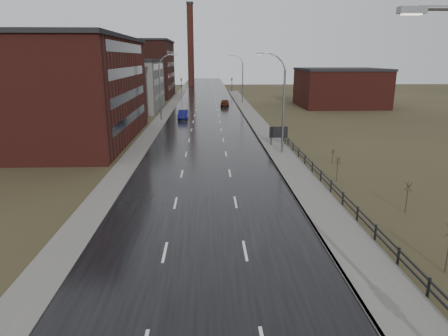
{
  "coord_description": "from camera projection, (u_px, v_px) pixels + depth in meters",
  "views": [
    {
      "loc": [
        0.24,
        -8.79,
        10.78
      ],
      "look_at": [
        1.38,
        19.26,
        3.0
      ],
      "focal_mm": 32.0,
      "sensor_mm": 36.0,
      "label": 1
    }
  ],
  "objects": [
    {
      "name": "sidewalk_left",
      "position": [
        159.0,
        122.0,
        68.77
      ],
      "size": [
        2.4,
        260.0,
        0.12
      ],
      "primitive_type": "cube",
      "color": "#595651",
      "rests_on": "ground"
    },
    {
      "name": "billboard",
      "position": [
        278.0,
        133.0,
        50.1
      ],
      "size": [
        2.33,
        0.17,
        2.46
      ],
      "color": "black",
      "rests_on": "ground"
    },
    {
      "name": "building_right",
      "position": [
        340.0,
        87.0,
        90.35
      ],
      "size": [
        18.36,
        16.32,
        8.5
      ],
      "color": "#471914",
      "rests_on": "ground"
    },
    {
      "name": "warehouse_mid",
      "position": [
        121.0,
        85.0,
        84.33
      ],
      "size": [
        16.32,
        20.4,
        10.5
      ],
      "color": "slate",
      "rests_on": "ground"
    },
    {
      "name": "warehouse_far",
      "position": [
        125.0,
        69.0,
        112.35
      ],
      "size": [
        26.52,
        24.48,
        15.5
      ],
      "color": "#331611",
      "rests_on": "ground"
    },
    {
      "name": "streetlight_right_far",
      "position": [
        241.0,
        79.0,
        96.77
      ],
      "size": [
        3.36,
        0.28,
        11.35
      ],
      "color": "slate",
      "rests_on": "ground"
    },
    {
      "name": "curb_right",
      "position": [
        268.0,
        155.0,
        45.29
      ],
      "size": [
        0.16,
        180.0,
        0.18
      ],
      "primitive_type": "cube",
      "color": "slate",
      "rests_on": "ground"
    },
    {
      "name": "shrub_e",
      "position": [
        337.0,
        168.0,
        35.76
      ],
      "size": [
        0.54,
        0.57,
        2.29
      ],
      "color": "#382D23",
      "rests_on": "ground"
    },
    {
      "name": "smokestack",
      "position": [
        191.0,
        45.0,
        151.39
      ],
      "size": [
        2.7,
        2.7,
        30.7
      ],
      "color": "#331611",
      "rests_on": "ground"
    },
    {
      "name": "road",
      "position": [
        206.0,
        122.0,
        69.1
      ],
      "size": [
        14.0,
        300.0,
        0.06
      ],
      "primitive_type": "cube",
      "color": "black",
      "rests_on": "ground"
    },
    {
      "name": "streetlight_right_mid",
      "position": [
        281.0,
        103.0,
        44.78
      ],
      "size": [
        3.36,
        0.28,
        11.35
      ],
      "color": "slate",
      "rests_on": "ground"
    },
    {
      "name": "car_far",
      "position": [
        225.0,
        103.0,
        91.12
      ],
      "size": [
        2.27,
        4.89,
        1.62
      ],
      "primitive_type": "imported",
      "rotation": [
        0.0,
        0.0,
        3.06
      ],
      "color": "#41160A",
      "rests_on": "ground"
    },
    {
      "name": "shrub_d",
      "position": [
        407.0,
        197.0,
        28.45
      ],
      "size": [
        0.54,
        0.57,
        2.29
      ],
      "color": "#382D23",
      "rests_on": "ground"
    },
    {
      "name": "traffic_light_right",
      "position": [
        232.0,
        78.0,
        125.97
      ],
      "size": [
        0.58,
        2.73,
        5.3
      ],
      "color": "black",
      "rests_on": "ground"
    },
    {
      "name": "shrub_f",
      "position": [
        333.0,
        156.0,
        41.74
      ],
      "size": [
        0.38,
        0.4,
        1.58
      ],
      "color": "#382D23",
      "rests_on": "ground"
    },
    {
      "name": "guardrail",
      "position": [
        346.0,
        200.0,
        29.18
      ],
      "size": [
        0.1,
        53.05,
        1.1
      ],
      "color": "black",
      "rests_on": "ground"
    },
    {
      "name": "car_near",
      "position": [
        183.0,
        115.0,
        71.94
      ],
      "size": [
        1.8,
        4.99,
        1.64
      ],
      "primitive_type": "imported",
      "rotation": [
        0.0,
        0.0,
        -0.01
      ],
      "color": "#0E0E46",
      "rests_on": "ground"
    },
    {
      "name": "sidewalk_right",
      "position": [
        282.0,
        155.0,
        45.35
      ],
      "size": [
        3.2,
        180.0,
        0.18
      ],
      "primitive_type": "cube",
      "color": "#595651",
      "rests_on": "ground"
    },
    {
      "name": "streetlight_left",
      "position": [
        162.0,
        87.0,
        69.17
      ],
      "size": [
        3.36,
        0.28,
        11.35
      ],
      "color": "slate",
      "rests_on": "ground"
    },
    {
      "name": "traffic_light_left",
      "position": [
        181.0,
        78.0,
        125.34
      ],
      "size": [
        0.58,
        2.73,
        5.3
      ],
      "color": "black",
      "rests_on": "ground"
    },
    {
      "name": "warehouse_near",
      "position": [
        45.0,
        90.0,
        52.04
      ],
      "size": [
        22.44,
        28.56,
        13.5
      ],
      "color": "#471914",
      "rests_on": "ground"
    }
  ]
}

